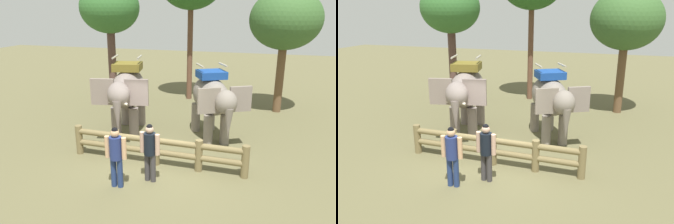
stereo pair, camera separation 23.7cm
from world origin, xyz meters
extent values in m
plane|color=brown|center=(0.00, 0.00, 0.00)|extent=(60.00, 60.00, 0.00)
cylinder|color=brown|center=(-2.88, 0.23, 0.53)|extent=(0.24, 0.24, 1.05)
cylinder|color=brown|center=(-1.44, 0.19, 0.53)|extent=(0.24, 0.24, 1.05)
cylinder|color=brown|center=(0.00, 0.15, 0.53)|extent=(0.24, 0.24, 1.05)
cylinder|color=brown|center=(1.44, 0.11, 0.53)|extent=(0.24, 0.24, 1.05)
cylinder|color=brown|center=(2.88, 0.08, 0.53)|extent=(0.24, 0.24, 1.05)
cylinder|color=brown|center=(0.00, 0.15, 0.45)|extent=(5.77, 0.36, 0.20)
cylinder|color=brown|center=(0.00, 0.15, 0.85)|extent=(5.77, 0.36, 0.20)
cylinder|color=gray|center=(-1.55, 2.07, 0.64)|extent=(0.38, 0.38, 1.28)
cylinder|color=gray|center=(-2.24, 1.93, 0.64)|extent=(0.38, 0.38, 1.28)
cylinder|color=gray|center=(-1.89, 3.76, 0.64)|extent=(0.38, 0.38, 1.28)
cylinder|color=gray|center=(-2.58, 3.62, 0.64)|extent=(0.38, 0.38, 1.28)
ellipsoid|color=gray|center=(-2.07, 2.84, 1.84)|extent=(1.83, 3.08, 1.49)
ellipsoid|color=gray|center=(-1.72, 1.18, 2.03)|extent=(0.99, 1.10, 0.91)
cube|color=gray|center=(-1.14, 1.42, 2.08)|extent=(0.86, 0.30, 0.96)
cube|color=gray|center=(-2.35, 1.17, 2.08)|extent=(0.86, 0.30, 0.96)
cone|color=gray|center=(-1.65, 0.85, 1.30)|extent=(0.34, 0.34, 1.17)
cone|color=beige|center=(-1.51, 0.98, 1.76)|extent=(0.40, 0.18, 0.16)
cone|color=beige|center=(-1.84, 0.91, 1.76)|extent=(0.40, 0.18, 0.16)
cube|color=brown|center=(-2.07, 2.84, 2.73)|extent=(1.26, 1.16, 0.30)
cylinder|color=#A59E8C|center=(-1.59, 2.94, 3.12)|extent=(0.25, 0.86, 0.07)
cylinder|color=#A59E8C|center=(-2.54, 2.75, 3.12)|extent=(0.25, 0.86, 0.07)
cylinder|color=gray|center=(1.94, 2.56, 0.60)|extent=(0.36, 0.36, 1.19)
cylinder|color=gray|center=(1.36, 2.25, 0.60)|extent=(0.36, 0.36, 1.19)
cylinder|color=gray|center=(1.17, 3.98, 0.60)|extent=(0.36, 0.36, 1.19)
cylinder|color=gray|center=(0.59, 3.66, 0.60)|extent=(0.36, 0.36, 1.19)
ellipsoid|color=gray|center=(1.27, 3.11, 1.72)|extent=(2.33, 2.93, 1.39)
ellipsoid|color=gray|center=(2.03, 1.71, 1.89)|extent=(1.10, 1.15, 0.85)
cube|color=gray|center=(2.48, 2.09, 1.94)|extent=(0.76, 0.49, 0.90)
cube|color=gray|center=(1.46, 1.54, 1.94)|extent=(0.76, 0.49, 0.90)
cone|color=gray|center=(2.18, 1.44, 1.21)|extent=(0.32, 0.32, 1.09)
cube|color=#184294|center=(1.27, 3.11, 2.55)|extent=(1.32, 1.27, 0.28)
cylinder|color=#A59E8C|center=(1.67, 3.33, 2.91)|extent=(0.45, 0.74, 0.07)
cylinder|color=#A59E8C|center=(0.87, 2.89, 2.91)|extent=(0.45, 0.74, 0.07)
cylinder|color=#373436|center=(0.28, -0.94, 0.43)|extent=(0.17, 0.17, 0.86)
cylinder|color=#373436|center=(0.09, -0.91, 0.43)|extent=(0.17, 0.17, 0.86)
cylinder|color=black|center=(0.18, -0.92, 1.20)|extent=(0.40, 0.40, 0.66)
cylinder|color=tan|center=(0.43, -0.96, 1.21)|extent=(0.14, 0.14, 0.63)
cylinder|color=tan|center=(-0.07, -0.89, 1.21)|extent=(0.14, 0.14, 0.63)
sphere|color=tan|center=(0.18, -0.92, 1.65)|extent=(0.24, 0.24, 0.24)
sphere|color=black|center=(0.18, -0.92, 1.71)|extent=(0.19, 0.19, 0.19)
cylinder|color=navy|center=(-0.53, -1.51, 0.44)|extent=(0.17, 0.17, 0.87)
cylinder|color=navy|center=(-0.73, -1.52, 0.44)|extent=(0.17, 0.17, 0.87)
cylinder|color=navy|center=(-0.63, -1.52, 1.21)|extent=(0.37, 0.37, 0.67)
cylinder|color=tan|center=(-0.38, -1.50, 1.23)|extent=(0.14, 0.14, 0.64)
cylinder|color=tan|center=(-0.88, -1.53, 1.23)|extent=(0.14, 0.14, 0.64)
sphere|color=tan|center=(-0.63, -1.52, 1.67)|extent=(0.24, 0.24, 0.24)
sphere|color=black|center=(-0.63, -1.52, 1.73)|extent=(0.19, 0.19, 0.19)
cylinder|color=brown|center=(3.93, 7.48, 1.78)|extent=(0.39, 0.39, 3.56)
ellipsoid|color=#355C2A|center=(3.93, 7.48, 4.47)|extent=(3.30, 3.30, 2.80)
cylinder|color=brown|center=(-0.84, 8.67, 2.68)|extent=(0.30, 0.30, 5.36)
cylinder|color=brown|center=(-4.42, 6.32, 2.09)|extent=(0.41, 0.41, 4.18)
ellipsoid|color=#32662D|center=(-4.42, 6.32, 5.00)|extent=(2.97, 2.97, 2.52)
camera|label=1|loc=(3.22, -9.33, 4.98)|focal=35.48mm
camera|label=2|loc=(3.45, -9.26, 4.98)|focal=35.48mm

